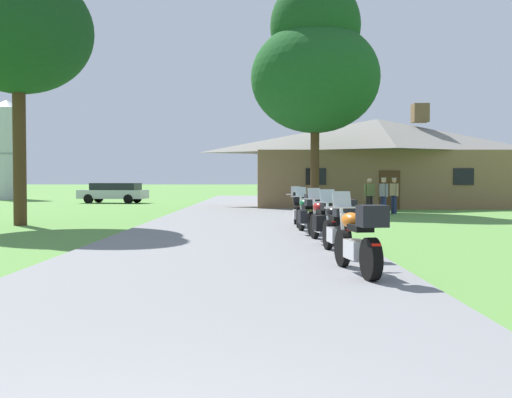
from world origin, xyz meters
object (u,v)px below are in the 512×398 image
at_px(motorcycle_black_second_in_row, 339,227).
at_px(bystander_tan_shirt_near_lodge, 396,194).
at_px(motorcycle_green_fourth_in_row, 310,214).
at_px(metal_silo_distant, 9,150).
at_px(motorcycle_orange_farthest_in_row, 300,209).
at_px(motorcycle_red_third_in_row, 326,220).
at_px(parked_silver_suv_far_left, 116,192).
at_px(motorcycle_orange_nearest_to_camera, 361,239).
at_px(bystander_olive_shirt_by_tree, 371,195).
at_px(tree_by_lodge_front, 317,63).
at_px(tree_left_near, 20,13).
at_px(bystander_gray_shirt_beside_signpost, 386,194).

bearing_deg(motorcycle_black_second_in_row, bystander_tan_shirt_near_lodge, 67.59).
height_order(motorcycle_green_fourth_in_row, metal_silo_distant, metal_silo_distant).
bearing_deg(motorcycle_orange_farthest_in_row, motorcycle_green_fourth_in_row, -88.09).
xyz_separation_m(bystander_tan_shirt_near_lodge, metal_silo_distant, (-27.38, 22.02, 3.22)).
height_order(motorcycle_red_third_in_row, parked_silver_suv_far_left, parked_silver_suv_far_left).
bearing_deg(motorcycle_green_fourth_in_row, motorcycle_orange_nearest_to_camera, -96.62).
bearing_deg(motorcycle_red_third_in_row, motorcycle_orange_farthest_in_row, 84.43).
distance_m(motorcycle_green_fourth_in_row, metal_silo_distant, 40.00).
height_order(bystander_olive_shirt_by_tree, tree_by_lodge_front, tree_by_lodge_front).
bearing_deg(tree_left_near, motorcycle_black_second_in_row, -41.09).
height_order(motorcycle_red_third_in_row, bystander_tan_shirt_near_lodge, bystander_tan_shirt_near_lodge).
xyz_separation_m(motorcycle_orange_nearest_to_camera, metal_silo_distant, (-22.55, 40.21, 3.55)).
xyz_separation_m(motorcycle_black_second_in_row, tree_by_lodge_front, (1.31, 17.61, 6.80)).
xyz_separation_m(motorcycle_orange_farthest_in_row, tree_left_near, (-9.53, 1.12, 6.66)).
xyz_separation_m(bystander_olive_shirt_by_tree, parked_silver_suv_far_left, (-15.00, 14.47, -0.15)).
bearing_deg(motorcycle_orange_nearest_to_camera, metal_silo_distant, 110.81).
distance_m(tree_by_lodge_front, tree_left_near, 14.34).
bearing_deg(bystander_tan_shirt_near_lodge, motorcycle_orange_nearest_to_camera, -41.22).
distance_m(bystander_olive_shirt_by_tree, tree_left_near, 15.93).
relative_size(bystander_olive_shirt_by_tree, metal_silo_distant, 0.20).
height_order(bystander_tan_shirt_near_lodge, parked_silver_suv_far_left, bystander_tan_shirt_near_lodge).
bearing_deg(bystander_gray_shirt_beside_signpost, metal_silo_distant, -154.62).
bearing_deg(parked_silver_suv_far_left, motorcycle_orange_farthest_in_row, -144.43).
xyz_separation_m(tree_left_near, metal_silo_distant, (-12.78, 29.14, -3.12)).
xyz_separation_m(motorcycle_orange_nearest_to_camera, tree_left_near, (-9.78, 11.07, 6.66)).
relative_size(bystander_tan_shirt_near_lodge, parked_silver_suv_far_left, 0.35).
height_order(tree_left_near, parked_silver_suv_far_left, tree_left_near).
bearing_deg(motorcycle_red_third_in_row, motorcycle_orange_nearest_to_camera, -98.94).
relative_size(motorcycle_green_fourth_in_row, metal_silo_distant, 0.25).
xyz_separation_m(motorcycle_black_second_in_row, bystander_tan_shirt_near_lodge, (4.82, 15.65, 0.33)).
height_order(motorcycle_orange_nearest_to_camera, motorcycle_green_fourth_in_row, same).
xyz_separation_m(bystander_olive_shirt_by_tree, tree_left_near, (-13.26, -6.11, 6.35)).
bearing_deg(motorcycle_black_second_in_row, motorcycle_orange_nearest_to_camera, -95.59).
distance_m(tree_left_near, parked_silver_suv_far_left, 21.66).
relative_size(motorcycle_orange_farthest_in_row, bystander_tan_shirt_near_lodge, 1.23).
relative_size(motorcycle_orange_farthest_in_row, tree_by_lodge_front, 0.18).
xyz_separation_m(motorcycle_green_fourth_in_row, tree_left_near, (-9.64, 3.80, 6.68)).
relative_size(motorcycle_orange_nearest_to_camera, motorcycle_red_third_in_row, 1.00).
relative_size(motorcycle_black_second_in_row, parked_silver_suv_far_left, 0.43).
bearing_deg(motorcycle_red_third_in_row, motorcycle_black_second_in_row, -98.96).
bearing_deg(motorcycle_black_second_in_row, bystander_olive_shirt_by_tree, 71.34).
bearing_deg(bystander_tan_shirt_near_lodge, metal_silo_distant, -155.15).
bearing_deg(tree_by_lodge_front, bystander_gray_shirt_beside_signpost, -51.27).
relative_size(motorcycle_red_third_in_row, motorcycle_orange_farthest_in_row, 1.00).
bearing_deg(metal_silo_distant, bystander_gray_shirt_beside_signpost, -41.40).
relative_size(motorcycle_black_second_in_row, bystander_tan_shirt_near_lodge, 1.24).
bearing_deg(motorcycle_red_third_in_row, bystander_olive_shirt_by_tree, 65.70).
distance_m(motorcycle_black_second_in_row, metal_silo_distant, 44.06).
distance_m(motorcycle_black_second_in_row, tree_left_near, 14.60).
bearing_deg(tree_by_lodge_front, motorcycle_orange_farthest_in_row, -98.77).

